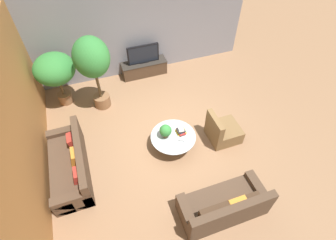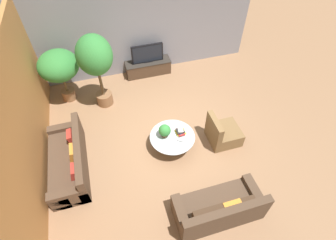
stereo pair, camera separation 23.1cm
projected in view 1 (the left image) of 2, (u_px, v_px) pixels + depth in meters
The scene contains 15 objects.
ground_plane at pixel (170, 137), 7.22m from camera, with size 24.00×24.00×0.00m, color #8C6647.
back_wall_stone at pixel (135, 30), 8.18m from camera, with size 7.40×0.12×3.00m, color gray.
side_wall_left at pixel (22, 126), 5.51m from camera, with size 0.12×7.40×3.00m, color #B2753D.
media_console at pixel (144, 68), 8.93m from camera, with size 1.52×0.50×0.48m.
television at pixel (143, 54), 8.53m from camera, with size 1.05×0.13×0.63m.
coffee_table at pixel (173, 139), 6.80m from camera, with size 1.16×1.16×0.42m.
couch_by_wall at pixel (71, 165), 6.27m from camera, with size 0.84×2.14×0.84m.
couch_near_entry at pixel (224, 206), 5.58m from camera, with size 1.86×0.84×0.84m.
armchair_wicker at pixel (222, 131), 7.01m from camera, with size 0.80×0.76×0.86m.
potted_palm_tall at pixel (55, 70), 7.29m from camera, with size 1.14×1.14×1.67m.
potted_palm_corner at pixel (92, 61), 6.88m from camera, with size 0.97×0.97×2.30m.
potted_plant_tabletop at pixel (166, 131), 6.55m from camera, with size 0.31×0.31×0.37m.
book_stack at pixel (181, 131), 6.75m from camera, with size 0.26×0.28×0.14m.
remote_black at pixel (167, 128), 6.87m from camera, with size 0.04×0.16×0.02m, color black.
remote_silver at pixel (181, 140), 6.60m from camera, with size 0.04×0.16×0.02m, color gray.
Camera 1 is at (-1.57, -4.24, 5.65)m, focal length 28.00 mm.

